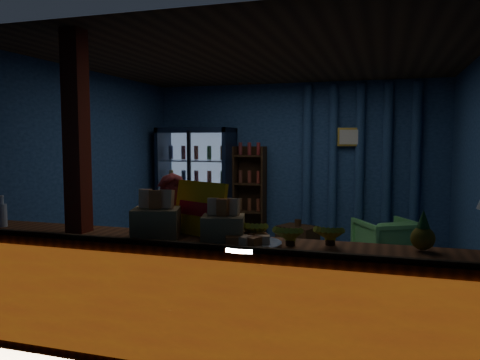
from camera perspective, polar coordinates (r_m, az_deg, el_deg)
The scene contains 17 objects.
ground at distance 5.61m, azimuth 2.39°, elevation -12.82°, with size 4.60×4.60×0.00m, color #515154.
room_walls at distance 5.34m, azimuth 2.45°, elevation 3.41°, with size 4.60×4.60×4.60m.
counter at distance 3.74m, azimuth -5.32°, elevation -14.39°, with size 4.40×0.57×0.99m.
support_post at distance 4.08m, azimuth -19.12°, elevation -1.15°, with size 0.16×0.16×2.60m, color maroon.
beverage_cooler at distance 7.70m, azimuth -5.12°, elevation -0.86°, with size 1.20×0.62×1.90m.
bottle_shelf at distance 7.57m, azimuth 1.26°, elevation -2.00°, with size 0.50×0.28×1.60m.
curtain_folds at distance 7.33m, azimuth 14.35°, elevation 1.58°, with size 1.74×0.14×2.50m.
framed_picture at distance 7.28m, azimuth 13.22°, elevation 5.13°, with size 0.36×0.04×0.28m.
shopkeeper at distance 4.25m, azimuth -8.17°, elevation -8.78°, with size 0.52×0.34×1.42m, color maroon.
green_chair at distance 6.62m, azimuth 17.36°, elevation -7.33°, with size 0.70×0.72×0.66m, color #5FBF60.
side_table at distance 6.81m, azimuth 7.04°, elevation -7.55°, with size 0.63×0.56×0.57m.
yellow_sign at distance 3.73m, azimuth -4.97°, elevation -3.52°, with size 0.54×0.32×0.43m.
snack_box_left at distance 3.72m, azimuth -10.19°, elevation -4.90°, with size 0.43×0.38×0.38m.
snack_box_centre at distance 3.50m, azimuth -2.08°, elevation -5.72°, with size 0.36×0.32×0.33m.
pastry_tray at distance 3.41m, azimuth 1.00°, elevation -7.55°, with size 0.49×0.49×0.08m.
banana_bunches at distance 3.44m, azimuth 6.25°, elevation -6.43°, with size 0.79×0.30×0.17m.
pineapple at distance 3.45m, azimuth 21.40°, elevation -6.21°, with size 0.16×0.16×0.28m.
Camera 1 is at (1.36, -5.17, 1.72)m, focal length 35.00 mm.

